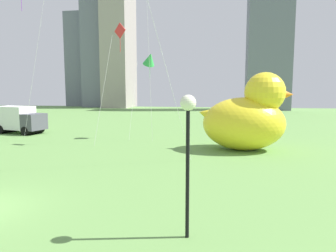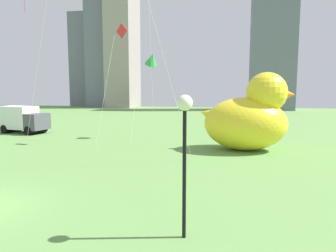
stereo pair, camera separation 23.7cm
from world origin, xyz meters
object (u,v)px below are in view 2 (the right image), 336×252
object	(u,v)px
giant_inflatable_duck	(249,117)
box_truck	(22,119)
lamppost	(185,127)
kite_green	(152,59)
kite_red	(121,36)
kite_purple	(25,0)

from	to	relation	value
giant_inflatable_duck	box_truck	size ratio (longest dim) A/B	1.23
lamppost	kite_green	world-z (taller)	kite_green
kite_green	kite_red	bearing A→B (deg)	-119.28
box_truck	kite_green	world-z (taller)	kite_green
kite_green	kite_purple	bearing A→B (deg)	-164.68
box_truck	kite_red	size ratio (longest dim) A/B	0.58
giant_inflatable_duck	lamppost	world-z (taller)	giant_inflatable_duck
giant_inflatable_duck	box_truck	xyz separation A→B (m)	(-23.12, 5.39, -1.09)
giant_inflatable_duck	kite_red	xyz separation A→B (m)	(-10.42, 0.95, 6.53)
lamppost	box_truck	world-z (taller)	lamppost
lamppost	kite_red	distance (m)	18.30
kite_green	kite_red	size ratio (longest dim) A/B	0.81
kite_green	kite_purple	distance (m)	12.14
giant_inflatable_duck	box_truck	world-z (taller)	giant_inflatable_duck
lamppost	box_truck	bearing A→B (deg)	134.71
giant_inflatable_duck	kite_red	distance (m)	12.33
box_truck	kite_purple	xyz separation A→B (m)	(3.89, -4.07, 11.01)
box_truck	giant_inflatable_duck	bearing A→B (deg)	-13.13
kite_green	box_truck	bearing A→B (deg)	175.50
giant_inflatable_duck	lamppost	distance (m)	15.22
kite_purple	lamppost	bearing A→B (deg)	-45.06
kite_red	giant_inflatable_duck	bearing A→B (deg)	-5.20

